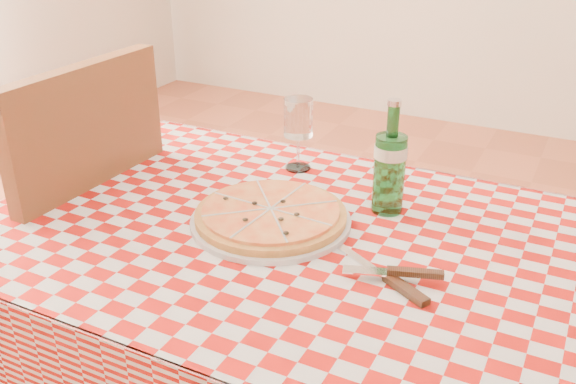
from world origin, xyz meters
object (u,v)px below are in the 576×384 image
dining_table (284,270)px  pizza_plate (271,214)px  wine_glass (298,134)px  water_bottle (390,157)px  chair_far (70,227)px

dining_table → pizza_plate: 0.13m
wine_glass → pizza_plate: bearing=-75.3°
dining_table → water_bottle: bearing=48.6°
pizza_plate → chair_far: bearing=-179.6°
dining_table → wine_glass: bearing=110.7°
wine_glass → dining_table: bearing=-69.3°
pizza_plate → wine_glass: size_ratio=1.86×
dining_table → chair_far: size_ratio=1.14×
chair_far → pizza_plate: (0.60, 0.00, 0.18)m
water_bottle → dining_table: bearing=-131.4°
chair_far → water_bottle: bearing=-166.1°
dining_table → wine_glass: 0.38m
water_bottle → wine_glass: water_bottle is taller
water_bottle → pizza_plate: bearing=-139.9°
water_bottle → wine_glass: size_ratio=1.39×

